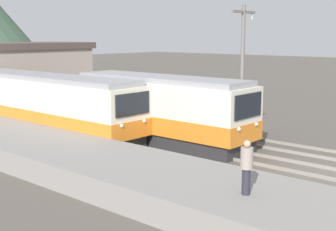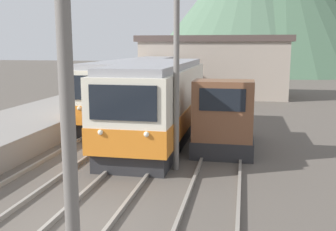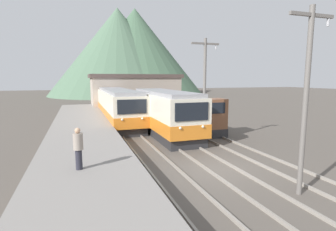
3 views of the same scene
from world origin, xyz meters
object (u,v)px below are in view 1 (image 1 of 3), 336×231
Objects in this scene: commuter_train_left at (44,106)px; catenary_mast_mid at (242,72)px; commuter_train_center at (160,111)px; person_on_platform at (247,165)px; shunting_locomotive at (207,114)px.

catenary_mast_mid is at bearing -68.22° from commuter_train_left.
commuter_train_center reaches higher than person_on_platform.
shunting_locomotive is at bearing 41.38° from person_on_platform.
shunting_locomotive is 2.77× the size of person_on_platform.
catenary_mast_mid is 4.26× the size of person_on_platform.
commuter_train_center is 3.17m from shunting_locomotive.
commuter_train_center reaches higher than commuter_train_left.
commuter_train_center is 4.95m from catenary_mast_mid.
catenary_mast_mid is (4.31, -10.78, 2.29)m from commuter_train_left.
catenary_mast_mid reaches higher than person_on_platform.
commuter_train_center is 1.53× the size of catenary_mast_mid.
commuter_train_left is 7.20m from commuter_train_center.
commuter_train_left is 3.18× the size of shunting_locomotive.
person_on_platform is (-3.92, -16.13, 0.26)m from commuter_train_left.
commuter_train_center is (2.80, -6.64, 0.04)m from commuter_train_left.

